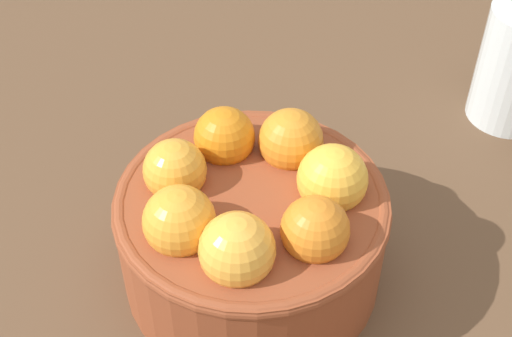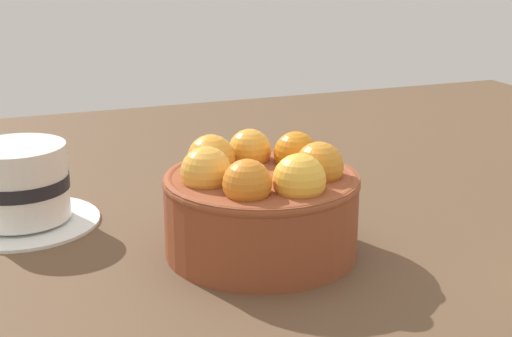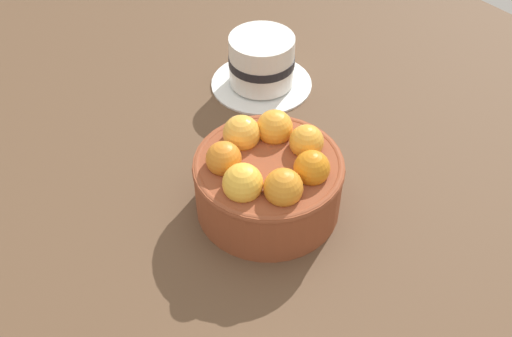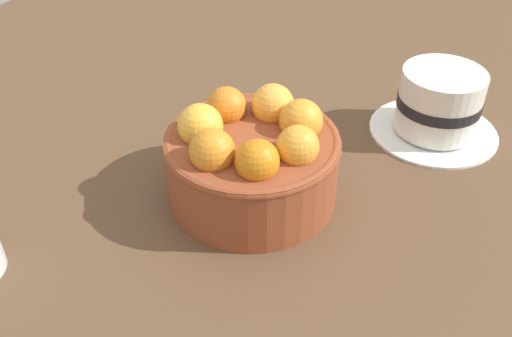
{
  "view_description": "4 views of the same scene",
  "coord_description": "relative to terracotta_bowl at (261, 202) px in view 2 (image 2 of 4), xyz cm",
  "views": [
    {
      "loc": [
        28.35,
        4.76,
        36.2
      ],
      "look_at": [
        -1.5,
        0.02,
        7.6
      ],
      "focal_mm": 50.4,
      "sensor_mm": 36.0,
      "label": 1
    },
    {
      "loc": [
        20.82,
        54.22,
        25.51
      ],
      "look_at": [
        0.23,
        -0.62,
        7.15
      ],
      "focal_mm": 52.82,
      "sensor_mm": 36.0,
      "label": 2
    },
    {
      "loc": [
        -34.73,
        29.18,
        50.09
      ],
      "look_at": [
        -0.02,
        1.7,
        6.87
      ],
      "focal_mm": 42.13,
      "sensor_mm": 36.0,
      "label": 3
    },
    {
      "loc": [
        -38.7,
        -18.14,
        35.98
      ],
      "look_at": [
        -1.86,
        -1.23,
        4.88
      ],
      "focal_mm": 40.51,
      "sensor_mm": 36.0,
      "label": 4
    }
  ],
  "objects": [
    {
      "name": "ground_plane",
      "position": [
        -0.02,
        -0.02,
        -6.13
      ],
      "size": [
        134.2,
        115.02,
        3.43
      ],
      "primitive_type": "cube",
      "color": "brown"
    },
    {
      "name": "terracotta_bowl",
      "position": [
        0.0,
        0.0,
        0.0
      ],
      "size": [
        16.14,
        16.14,
        9.59
      ],
      "color": "brown",
      "rests_on": "ground_plane"
    },
    {
      "name": "coffee_cup",
      "position": [
        18.22,
        -13.75,
        -0.98
      ],
      "size": [
        14.0,
        14.0,
        7.46
      ],
      "color": "white",
      "rests_on": "ground_plane"
    }
  ]
}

